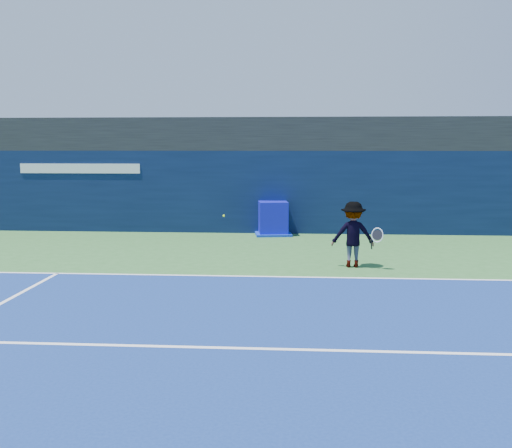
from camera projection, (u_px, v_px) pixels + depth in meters
The scene contains 8 objects.
ground at pixel (246, 312), 10.94m from camera, with size 80.00×80.00×0.00m, color #30652D.
baseline at pixel (257, 276), 13.90m from camera, with size 24.00×0.10×0.01m, color white.
service_line at pixel (236, 348), 8.96m from camera, with size 24.00×0.10×0.01m, color white.
stadium_band at pixel (271, 135), 21.82m from camera, with size 36.00×3.00×1.20m, color black.
back_wall_assembly at pixel (270, 191), 21.12m from camera, with size 36.00×1.03×3.00m.
equipment_cart at pixel (273, 220), 20.46m from camera, with size 1.42×1.42×1.20m.
tennis_player at pixel (353, 234), 14.94m from camera, with size 1.31×0.72×1.73m.
tennis_ball at pixel (224, 216), 16.70m from camera, with size 0.07×0.07×0.07m.
Camera 1 is at (0.90, -10.57, 3.16)m, focal length 40.00 mm.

